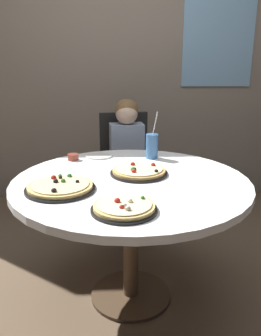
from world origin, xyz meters
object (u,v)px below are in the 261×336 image
(diner_child, at_px, (128,176))
(plate_small, at_px, (99,156))
(chair_wooden, at_px, (125,164))
(dining_table, at_px, (131,195))
(soda_cup, at_px, (152,146))
(pizza_veggie, at_px, (139,171))
(sauce_bowl, at_px, (73,157))
(pizza_cheese, at_px, (124,207))
(pizza_pepperoni, at_px, (60,187))

(diner_child, xyz_separation_m, plate_small, (-0.21, -0.36, 0.27))
(diner_child, bearing_deg, chair_wooden, 96.25)
(dining_table, bearing_deg, soda_cup, 70.03)
(plate_small, bearing_deg, chair_wooden, 70.82)
(chair_wooden, xyz_separation_m, pizza_veggie, (0.06, -0.92, 0.24))
(plate_small, bearing_deg, diner_child, 59.85)
(soda_cup, xyz_separation_m, plate_small, (-0.35, 0.05, -0.08))
(dining_table, xyz_separation_m, chair_wooden, (-0.01, 1.01, -0.13))
(soda_cup, relative_size, sauce_bowl, 4.38)
(pizza_cheese, bearing_deg, plate_small, 99.88)
(chair_wooden, height_order, soda_cup, soda_cup)
(diner_child, height_order, pizza_veggie, diner_child)
(chair_wooden, bearing_deg, dining_table, -89.38)
(chair_wooden, distance_m, pizza_pepperoni, 1.23)
(chair_wooden, xyz_separation_m, soda_cup, (0.16, -0.59, 0.30))
(sauce_bowl, bearing_deg, dining_table, -47.54)
(pizza_cheese, xyz_separation_m, plate_small, (-0.15, 0.89, -0.01))
(soda_cup, bearing_deg, dining_table, -109.97)
(dining_table, distance_m, pizza_pepperoni, 0.40)
(dining_table, height_order, sauce_bowl, sauce_bowl)
(chair_wooden, height_order, sauce_bowl, chair_wooden)
(pizza_cheese, bearing_deg, pizza_pepperoni, 140.10)
(diner_child, distance_m, sauce_bowl, 0.64)
(pizza_pepperoni, bearing_deg, pizza_cheese, -39.90)
(pizza_cheese, bearing_deg, sauce_bowl, 111.45)
(chair_wooden, xyz_separation_m, plate_small, (-0.19, -0.54, 0.22))
(soda_cup, relative_size, plate_small, 1.70)
(diner_child, xyz_separation_m, pizza_cheese, (-0.05, -1.24, 0.28))
(pizza_veggie, relative_size, sauce_bowl, 4.69)
(dining_table, relative_size, pizza_veggie, 3.94)
(dining_table, relative_size, sauce_bowl, 18.48)
(chair_wooden, relative_size, soda_cup, 3.10)
(diner_child, bearing_deg, pizza_veggie, -86.87)
(dining_table, xyz_separation_m, soda_cup, (0.15, 0.42, 0.17))
(dining_table, bearing_deg, plate_small, 112.64)
(plate_small, bearing_deg, pizza_veggie, -57.06)
(pizza_veggie, xyz_separation_m, plate_small, (-0.25, 0.38, -0.01))
(pizza_cheese, distance_m, soda_cup, 0.86)
(pizza_pepperoni, distance_m, plate_small, 0.64)
(pizza_veggie, xyz_separation_m, sauce_bowl, (-0.41, 0.30, 0.00))
(pizza_veggie, distance_m, pizza_cheese, 0.51)
(chair_wooden, distance_m, plate_small, 0.61)
(dining_table, height_order, pizza_cheese, pizza_cheese)
(sauce_bowl, bearing_deg, pizza_pepperoni, -90.05)
(pizza_cheese, xyz_separation_m, pizza_pepperoni, (-0.32, 0.26, -0.00))
(pizza_pepperoni, bearing_deg, chair_wooden, 73.21)
(pizza_pepperoni, bearing_deg, soda_cup, 47.92)
(chair_wooden, relative_size, pizza_cheese, 3.24)
(diner_child, distance_m, pizza_pepperoni, 1.08)
(pizza_cheese, xyz_separation_m, soda_cup, (0.20, 0.83, 0.06))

